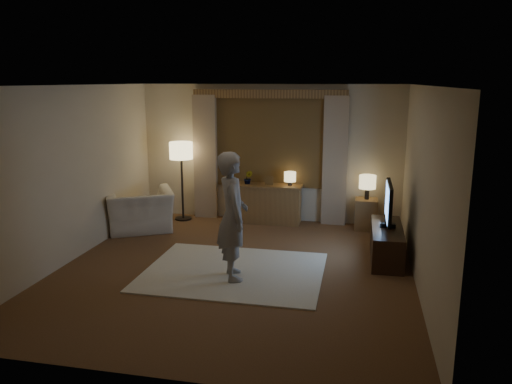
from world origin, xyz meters
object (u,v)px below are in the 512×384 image
(armchair, at_px, (140,210))
(side_table, at_px, (366,214))
(person, at_px, (233,216))
(tv_stand, at_px, (386,243))
(sideboard, at_px, (269,205))

(armchair, bearing_deg, side_table, 164.08)
(armchair, xyz_separation_m, person, (2.21, -1.84, 0.52))
(armchair, distance_m, tv_stand, 4.34)
(person, bearing_deg, tv_stand, -82.31)
(armchair, bearing_deg, tv_stand, 142.94)
(sideboard, relative_size, armchair, 1.05)
(sideboard, height_order, side_table, sideboard)
(side_table, distance_m, tv_stand, 1.57)
(armchair, height_order, side_table, armchair)
(armchair, distance_m, person, 2.92)
(armchair, distance_m, side_table, 4.11)
(sideboard, bearing_deg, tv_stand, -36.93)
(armchair, height_order, tv_stand, armchair)
(sideboard, xyz_separation_m, tv_stand, (2.11, -1.59, -0.10))
(armchair, bearing_deg, person, 111.20)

